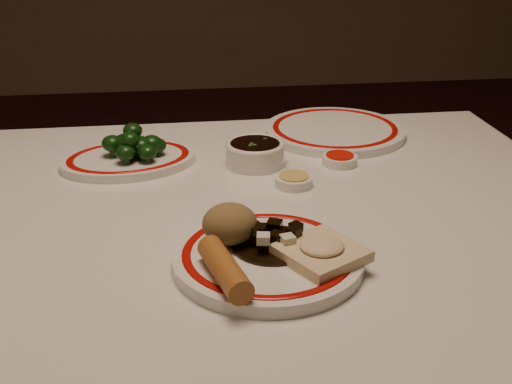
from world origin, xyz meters
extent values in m
cube|color=white|center=(0.00, 0.00, 0.73)|extent=(1.20, 0.90, 0.04)
cylinder|color=black|center=(0.54, 0.39, 0.35)|extent=(0.06, 0.06, 0.71)
cylinder|color=white|center=(0.05, -0.16, 0.76)|extent=(0.32, 0.32, 0.02)
torus|color=#9E0C08|center=(0.05, -0.16, 0.77)|extent=(0.27, 0.27, 0.00)
ellipsoid|color=olive|center=(0.00, -0.13, 0.79)|extent=(0.07, 0.07, 0.05)
cylinder|color=#AE682A|center=(-0.02, -0.22, 0.78)|extent=(0.06, 0.12, 0.03)
cube|color=beige|center=(0.11, -0.19, 0.78)|extent=(0.13, 0.13, 0.02)
ellipsoid|color=beige|center=(0.11, -0.19, 0.79)|extent=(0.06, 0.06, 0.02)
cylinder|color=black|center=(0.05, -0.15, 0.77)|extent=(0.11, 0.11, 0.00)
cube|color=black|center=(0.03, -0.11, 0.78)|extent=(0.02, 0.02, 0.02)
cube|color=black|center=(0.04, -0.15, 0.79)|extent=(0.02, 0.02, 0.01)
cube|color=black|center=(0.03, -0.13, 0.79)|extent=(0.02, 0.02, 0.02)
cube|color=black|center=(0.06, -0.12, 0.78)|extent=(0.03, 0.03, 0.02)
cube|color=black|center=(0.08, -0.14, 0.78)|extent=(0.02, 0.02, 0.01)
cube|color=black|center=(0.03, -0.14, 0.79)|extent=(0.02, 0.02, 0.02)
cube|color=black|center=(0.06, -0.15, 0.78)|extent=(0.02, 0.02, 0.02)
cube|color=black|center=(0.08, -0.15, 0.79)|extent=(0.02, 0.02, 0.02)
cube|color=black|center=(0.09, -0.12, 0.78)|extent=(0.02, 0.02, 0.01)
cube|color=black|center=(0.03, -0.14, 0.78)|extent=(0.02, 0.02, 0.02)
cube|color=black|center=(0.04, -0.14, 0.79)|extent=(0.02, 0.02, 0.02)
cube|color=beige|center=(0.04, -0.17, 0.79)|extent=(0.02, 0.02, 0.01)
cube|color=beige|center=(0.07, -0.16, 0.79)|extent=(0.02, 0.02, 0.01)
torus|color=#9E0C08|center=(-0.15, 0.22, 0.77)|extent=(0.25, 0.25, 0.00)
cylinder|color=#23471C|center=(-0.11, 0.22, 0.77)|extent=(0.01, 0.01, 0.01)
ellipsoid|color=#0D330C|center=(-0.11, 0.22, 0.79)|extent=(0.04, 0.04, 0.03)
cylinder|color=#23471C|center=(-0.12, 0.19, 0.77)|extent=(0.01, 0.01, 0.01)
ellipsoid|color=#0D330C|center=(-0.12, 0.19, 0.78)|extent=(0.03, 0.03, 0.03)
cylinder|color=#23471C|center=(-0.13, 0.23, 0.77)|extent=(0.01, 0.01, 0.01)
ellipsoid|color=#0D330C|center=(-0.13, 0.23, 0.79)|extent=(0.03, 0.03, 0.02)
cylinder|color=#23471C|center=(-0.15, 0.19, 0.77)|extent=(0.01, 0.01, 0.01)
ellipsoid|color=#0D330C|center=(-0.15, 0.19, 0.79)|extent=(0.04, 0.04, 0.03)
cylinder|color=#23471C|center=(-0.18, 0.22, 0.77)|extent=(0.01, 0.01, 0.01)
ellipsoid|color=#0D330C|center=(-0.18, 0.22, 0.79)|extent=(0.04, 0.04, 0.03)
cylinder|color=#23471C|center=(-0.11, 0.24, 0.77)|extent=(0.01, 0.01, 0.01)
ellipsoid|color=#0D330C|center=(-0.11, 0.24, 0.78)|extent=(0.03, 0.03, 0.02)
cylinder|color=#23471C|center=(-0.15, 0.22, 0.77)|extent=(0.01, 0.01, 0.01)
ellipsoid|color=#0D330C|center=(-0.15, 0.22, 0.79)|extent=(0.03, 0.03, 0.03)
cylinder|color=#23471C|center=(-0.13, 0.20, 0.77)|extent=(0.01, 0.01, 0.02)
ellipsoid|color=#0D330C|center=(-0.13, 0.20, 0.79)|extent=(0.03, 0.03, 0.03)
cylinder|color=#23471C|center=(-0.15, 0.22, 0.77)|extent=(0.01, 0.01, 0.01)
ellipsoid|color=#0D330C|center=(-0.15, 0.22, 0.78)|extent=(0.04, 0.04, 0.03)
cylinder|color=#23471C|center=(-0.13, 0.21, 0.77)|extent=(0.01, 0.01, 0.01)
ellipsoid|color=#0D330C|center=(-0.13, 0.21, 0.78)|extent=(0.03, 0.03, 0.02)
cylinder|color=#23471C|center=(-0.10, 0.22, 0.77)|extent=(0.01, 0.01, 0.01)
ellipsoid|color=#0D330C|center=(-0.10, 0.22, 0.78)|extent=(0.03, 0.03, 0.03)
cylinder|color=#23471C|center=(-0.11, 0.23, 0.77)|extent=(0.01, 0.01, 0.01)
ellipsoid|color=#0D330C|center=(-0.11, 0.23, 0.78)|extent=(0.03, 0.03, 0.02)
cylinder|color=#23471C|center=(-0.14, 0.21, 0.77)|extent=(0.01, 0.01, 0.01)
ellipsoid|color=#0D330C|center=(-0.14, 0.21, 0.78)|extent=(0.03, 0.03, 0.02)
ellipsoid|color=#0D330C|center=(-0.14, 0.25, 0.80)|extent=(0.04, 0.04, 0.03)
ellipsoid|color=#0D330C|center=(-0.16, 0.22, 0.79)|extent=(0.03, 0.03, 0.03)
ellipsoid|color=#0D330C|center=(-0.14, 0.22, 0.80)|extent=(0.03, 0.03, 0.02)
ellipsoid|color=#0D330C|center=(-0.14, 0.20, 0.80)|extent=(0.03, 0.03, 0.02)
ellipsoid|color=#0D330C|center=(-0.14, 0.20, 0.80)|extent=(0.03, 0.03, 0.03)
cylinder|color=white|center=(0.07, 0.19, 0.77)|extent=(0.10, 0.10, 0.04)
cylinder|color=black|center=(0.07, 0.19, 0.79)|extent=(0.09, 0.09, 0.00)
cylinder|color=white|center=(0.23, 0.17, 0.76)|extent=(0.06, 0.06, 0.02)
cylinder|color=red|center=(0.23, 0.17, 0.77)|extent=(0.05, 0.05, 0.00)
cylinder|color=white|center=(0.13, 0.09, 0.76)|extent=(0.06, 0.06, 0.02)
cylinder|color=#CCB254|center=(0.13, 0.09, 0.77)|extent=(0.05, 0.05, 0.00)
cylinder|color=white|center=(0.26, 0.33, 0.76)|extent=(0.35, 0.35, 0.02)
torus|color=#9E0C08|center=(0.26, 0.33, 0.77)|extent=(0.31, 0.31, 0.00)
camera|label=1|loc=(-0.06, -0.88, 1.18)|focal=45.00mm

